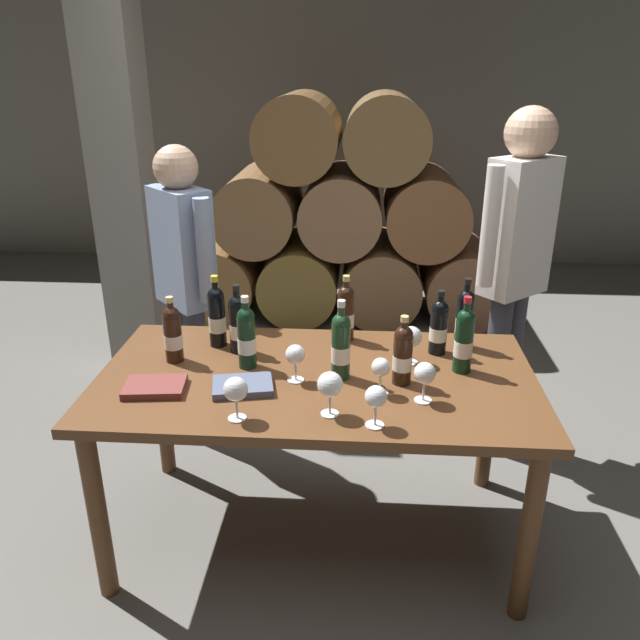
{
  "coord_description": "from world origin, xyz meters",
  "views": [
    {
      "loc": [
        0.16,
        -2.16,
        1.89
      ],
      "look_at": [
        0.0,
        0.2,
        0.91
      ],
      "focal_mm": 35.17,
      "sensor_mm": 36.0,
      "label": 1
    }
  ],
  "objects_px": {
    "wine_glass_1": "(411,338)",
    "wine_bottle_1": "(403,354)",
    "wine_bottle_2": "(247,337)",
    "wine_bottle_5": "(173,333)",
    "wine_bottle_3": "(464,340)",
    "wine_bottle_7": "(465,318)",
    "dining_table": "(316,396)",
    "wine_bottle_9": "(341,345)",
    "wine_bottle_4": "(346,312)",
    "wine_bottle_6": "(439,326)",
    "taster_seated_left": "(185,274)",
    "leather_ledger": "(243,386)",
    "sommelier_presenting": "(516,255)",
    "wine_glass_3": "(236,390)",
    "wine_glass_6": "(376,398)",
    "wine_glass_4": "(330,385)",
    "wine_bottle_0": "(217,316)",
    "wine_glass_2": "(381,369)",
    "wine_bottle_8": "(238,323)",
    "wine_glass_0": "(425,374)",
    "wine_glass_5": "(295,356)",
    "tasting_notebook": "(155,387)"
  },
  "relations": [
    {
      "from": "dining_table",
      "to": "wine_glass_5",
      "type": "height_order",
      "value": "wine_glass_5"
    },
    {
      "from": "wine_bottle_4",
      "to": "wine_bottle_8",
      "type": "relative_size",
      "value": 1.0
    },
    {
      "from": "wine_glass_1",
      "to": "wine_bottle_9",
      "type": "bearing_deg",
      "value": -152.44
    },
    {
      "from": "wine_bottle_1",
      "to": "wine_bottle_8",
      "type": "xyz_separation_m",
      "value": [
        -0.67,
        0.24,
        0.01
      ]
    },
    {
      "from": "wine_bottle_6",
      "to": "sommelier_presenting",
      "type": "height_order",
      "value": "sommelier_presenting"
    },
    {
      "from": "wine_bottle_5",
      "to": "sommelier_presenting",
      "type": "relative_size",
      "value": 0.16
    },
    {
      "from": "wine_glass_4",
      "to": "wine_bottle_7",
      "type": "bearing_deg",
      "value": 48.08
    },
    {
      "from": "wine_bottle_4",
      "to": "wine_bottle_6",
      "type": "bearing_deg",
      "value": -15.77
    },
    {
      "from": "wine_bottle_2",
      "to": "wine_bottle_9",
      "type": "relative_size",
      "value": 0.94
    },
    {
      "from": "wine_bottle_6",
      "to": "wine_glass_6",
      "type": "xyz_separation_m",
      "value": [
        -0.27,
        -0.59,
        -0.01
      ]
    },
    {
      "from": "wine_glass_3",
      "to": "wine_glass_4",
      "type": "distance_m",
      "value": 0.32
    },
    {
      "from": "wine_bottle_3",
      "to": "wine_bottle_7",
      "type": "distance_m",
      "value": 0.23
    },
    {
      "from": "wine_glass_1",
      "to": "tasting_notebook",
      "type": "xyz_separation_m",
      "value": [
        -0.96,
        -0.3,
        -0.1
      ]
    },
    {
      "from": "wine_bottle_9",
      "to": "wine_glass_2",
      "type": "bearing_deg",
      "value": -38.72
    },
    {
      "from": "wine_glass_1",
      "to": "wine_bottle_1",
      "type": "bearing_deg",
      "value": -104.14
    },
    {
      "from": "wine_bottle_4",
      "to": "sommelier_presenting",
      "type": "distance_m",
      "value": 0.9
    },
    {
      "from": "wine_bottle_6",
      "to": "wine_glass_6",
      "type": "height_order",
      "value": "wine_bottle_6"
    },
    {
      "from": "wine_bottle_2",
      "to": "wine_glass_6",
      "type": "distance_m",
      "value": 0.65
    },
    {
      "from": "wine_glass_2",
      "to": "wine_bottle_4",
      "type": "bearing_deg",
      "value": 106.44
    },
    {
      "from": "wine_glass_5",
      "to": "wine_bottle_8",
      "type": "bearing_deg",
      "value": 136.83
    },
    {
      "from": "wine_bottle_3",
      "to": "tasting_notebook",
      "type": "height_order",
      "value": "wine_bottle_3"
    },
    {
      "from": "wine_bottle_2",
      "to": "wine_bottle_5",
      "type": "relative_size",
      "value": 1.08
    },
    {
      "from": "leather_ledger",
      "to": "wine_bottle_4",
      "type": "bearing_deg",
      "value": 40.89
    },
    {
      "from": "wine_glass_5",
      "to": "tasting_notebook",
      "type": "bearing_deg",
      "value": -167.74
    },
    {
      "from": "dining_table",
      "to": "wine_bottle_8",
      "type": "relative_size",
      "value": 5.78
    },
    {
      "from": "wine_bottle_1",
      "to": "dining_table",
      "type": "bearing_deg",
      "value": 173.43
    },
    {
      "from": "wine_bottle_4",
      "to": "wine_glass_2",
      "type": "xyz_separation_m",
      "value": [
        0.14,
        -0.48,
        -0.03
      ]
    },
    {
      "from": "wine_bottle_5",
      "to": "wine_bottle_8",
      "type": "distance_m",
      "value": 0.27
    },
    {
      "from": "wine_bottle_9",
      "to": "wine_glass_2",
      "type": "xyz_separation_m",
      "value": [
        0.15,
        -0.12,
        -0.03
      ]
    },
    {
      "from": "wine_bottle_5",
      "to": "wine_glass_6",
      "type": "xyz_separation_m",
      "value": [
        0.81,
        -0.44,
        -0.01
      ]
    },
    {
      "from": "dining_table",
      "to": "wine_bottle_1",
      "type": "xyz_separation_m",
      "value": [
        0.33,
        -0.04,
        0.21
      ]
    },
    {
      "from": "wine_glass_3",
      "to": "wine_bottle_3",
      "type": "bearing_deg",
      "value": 27.27
    },
    {
      "from": "dining_table",
      "to": "wine_bottle_5",
      "type": "distance_m",
      "value": 0.63
    },
    {
      "from": "wine_bottle_5",
      "to": "wine_glass_4",
      "type": "relative_size",
      "value": 1.7
    },
    {
      "from": "wine_bottle_4",
      "to": "sommelier_presenting",
      "type": "xyz_separation_m",
      "value": [
        0.79,
        0.4,
        0.16
      ]
    },
    {
      "from": "dining_table",
      "to": "wine_bottle_7",
      "type": "relative_size",
      "value": 5.53
    },
    {
      "from": "wine_bottle_8",
      "to": "wine_bottle_6",
      "type": "bearing_deg",
      "value": 2.91
    },
    {
      "from": "wine_bottle_3",
      "to": "wine_bottle_1",
      "type": "bearing_deg",
      "value": -154.21
    },
    {
      "from": "wine_bottle_1",
      "to": "wine_glass_4",
      "type": "xyz_separation_m",
      "value": [
        -0.26,
        -0.25,
        -0.01
      ]
    },
    {
      "from": "dining_table",
      "to": "wine_glass_0",
      "type": "xyz_separation_m",
      "value": [
        0.4,
        -0.17,
        0.2
      ]
    },
    {
      "from": "wine_bottle_6",
      "to": "wine_glass_5",
      "type": "xyz_separation_m",
      "value": [
        -0.56,
        -0.29,
        -0.01
      ]
    },
    {
      "from": "wine_bottle_9",
      "to": "taster_seated_left",
      "type": "xyz_separation_m",
      "value": [
        -0.8,
        0.73,
        0.03
      ]
    },
    {
      "from": "wine_bottle_9",
      "to": "wine_bottle_0",
      "type": "bearing_deg",
      "value": 153.85
    },
    {
      "from": "wine_bottle_4",
      "to": "wine_bottle_0",
      "type": "bearing_deg",
      "value": -169.91
    },
    {
      "from": "wine_bottle_0",
      "to": "wine_bottle_2",
      "type": "relative_size",
      "value": 1.05
    },
    {
      "from": "wine_glass_0",
      "to": "taster_seated_left",
      "type": "distance_m",
      "value": 1.42
    },
    {
      "from": "leather_ledger",
      "to": "wine_bottle_3",
      "type": "bearing_deg",
      "value": 2.42
    },
    {
      "from": "wine_glass_0",
      "to": "wine_bottle_3",
      "type": "bearing_deg",
      "value": 56.04
    },
    {
      "from": "wine_glass_3",
      "to": "leather_ledger",
      "type": "bearing_deg",
      "value": 95.34
    },
    {
      "from": "wine_bottle_0",
      "to": "wine_glass_1",
      "type": "height_order",
      "value": "wine_bottle_0"
    }
  ]
}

